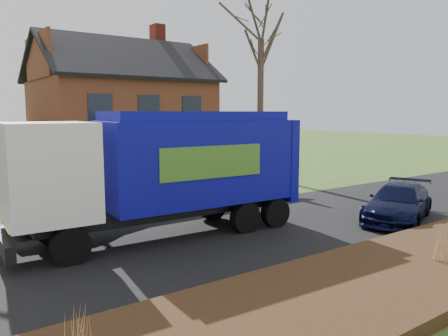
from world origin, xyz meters
TOP-DOWN VIEW (x-y plane):
  - ground at (0.00, 0.00)m, footprint 120.00×120.00m
  - road at (0.00, 0.00)m, footprint 80.00×7.00m
  - mulch_verge at (0.00, -5.30)m, footprint 80.00×3.50m
  - main_house at (1.49, 13.91)m, footprint 12.95×8.95m
  - garbage_truck at (-1.87, 0.87)m, footprint 8.94×2.71m
  - silver_sedan at (-3.89, 3.64)m, footprint 4.39×1.99m
  - navy_wagon at (5.52, -2.06)m, footprint 4.71×3.26m
  - tree_front_east at (8.31, 8.76)m, footprint 4.04×4.04m
  - tree_back at (5.69, 22.71)m, footprint 3.22×3.22m
  - grass_clump_west at (-6.39, -4.83)m, footprint 0.30×0.25m
  - grass_clump_mid at (1.84, -5.65)m, footprint 0.32×0.26m

SIDE VIEW (x-z plane):
  - ground at x=0.00m, z-range 0.00..0.00m
  - road at x=0.00m, z-range 0.00..0.02m
  - mulch_verge at x=0.00m, z-range 0.00..0.30m
  - navy_wagon at x=5.52m, z-range 0.00..1.27m
  - silver_sedan at x=-3.89m, z-range 0.00..1.40m
  - grass_clump_west at x=-6.39m, z-range 0.30..1.11m
  - grass_clump_mid at x=1.84m, z-range 0.30..1.19m
  - garbage_truck at x=-1.87m, z-range 0.29..4.08m
  - main_house at x=1.49m, z-range -0.60..8.66m
  - tree_back at x=5.69m, z-range 3.40..13.60m
  - tree_front_east at x=8.31m, z-range 3.51..14.73m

